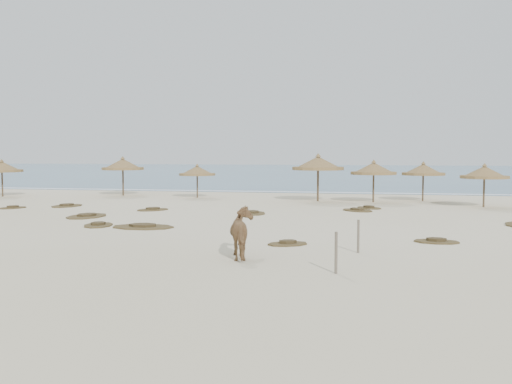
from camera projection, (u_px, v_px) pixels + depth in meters
ground at (171, 240)px, 21.19m from camera, size 160.00×160.00×0.00m
ocean at (326, 172)px, 94.55m from camera, size 200.00×100.00×0.01m
foam_line at (280, 192)px, 46.62m from camera, size 70.00×0.60×0.01m
palapa_0 at (2, 167)px, 41.79m from camera, size 3.69×3.69×2.76m
palapa_1 at (123, 165)px, 42.82m from camera, size 3.22×3.22×2.96m
palapa_2 at (197, 171)px, 40.68m from camera, size 3.38×3.38×2.44m
palapa_3 at (318, 164)px, 37.63m from camera, size 3.68×3.68×3.19m
palapa_4 at (374, 169)px, 36.85m from camera, size 3.18×3.18×2.78m
palapa_5 at (484, 173)px, 33.63m from camera, size 3.59×3.59×2.61m
palapa_6 at (423, 170)px, 37.74m from camera, size 2.97×2.97×2.66m
horse at (244, 233)px, 17.47m from camera, size 1.42×2.02×1.56m
fence_post_near at (358, 236)px, 18.40m from camera, size 0.10×0.10×1.08m
fence_post_far at (336, 253)px, 15.24m from camera, size 0.10×0.10×1.13m
scrub_1 at (87, 216)px, 28.68m from camera, size 1.87×2.74×0.16m
scrub_2 at (98, 225)px, 25.17m from camera, size 1.68×2.15×0.16m
scrub_3 at (253, 213)px, 30.11m from camera, size 1.80×2.35×0.16m
scrub_4 at (436, 241)px, 20.54m from camera, size 1.68×1.16×0.16m
scrub_6 at (67, 206)px, 34.22m from camera, size 1.79×2.45×0.16m
scrub_7 at (357, 210)px, 31.58m from camera, size 2.30×2.28×0.16m
scrub_8 at (13, 207)px, 33.04m from camera, size 1.66×1.90×0.16m
scrub_9 at (143, 226)px, 24.60m from camera, size 2.77×1.82×0.16m
scrub_10 at (369, 208)px, 32.96m from camera, size 1.94×2.00×0.16m
scrub_12 at (288, 243)px, 20.03m from camera, size 1.75×1.57×0.16m
scrub_13 at (153, 209)px, 31.94m from camera, size 2.14×2.24×0.16m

